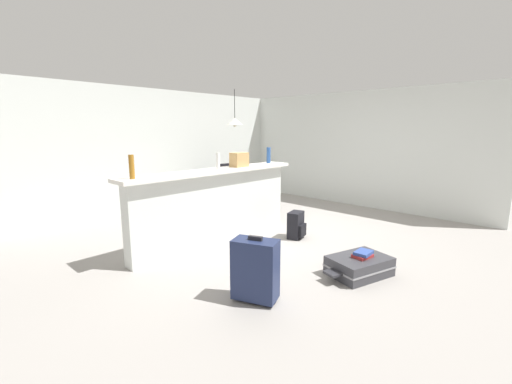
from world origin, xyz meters
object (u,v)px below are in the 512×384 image
object	(u,v)px
grocery_bag	(239,160)
bottle_blue	(269,155)
dining_chair_far_side	(223,181)
bottle_amber	(132,167)
dining_chair_near_partition	(254,188)
suitcase_flat_charcoal	(359,266)
pendant_lamp	(235,121)
book_stack	(363,254)
dining_table	(238,178)
backpack_black	(296,226)
suitcase_upright_navy	(255,269)
bottle_white	(218,161)

from	to	relation	value
grocery_bag	bottle_blue	bearing A→B (deg)	3.00
dining_chair_far_side	bottle_blue	bearing A→B (deg)	-108.69
dining_chair_far_side	bottle_amber	bearing A→B (deg)	-147.58
dining_chair_near_partition	suitcase_flat_charcoal	world-z (taller)	dining_chair_near_partition
pendant_lamp	book_stack	size ratio (longest dim) A/B	3.12
dining_table	backpack_black	bearing A→B (deg)	-111.20
bottle_amber	suitcase_flat_charcoal	world-z (taller)	bottle_amber
bottle_amber	backpack_black	size ratio (longest dim) A/B	0.68
bottle_blue	book_stack	size ratio (longest dim) A/B	1.11
dining_chair_near_partition	suitcase_upright_navy	size ratio (longest dim) A/B	1.39
suitcase_flat_charcoal	dining_table	bearing A→B (deg)	67.85
dining_chair_near_partition	pendant_lamp	size ratio (longest dim) A/B	1.21
pendant_lamp	suitcase_upright_navy	size ratio (longest dim) A/B	1.15
dining_chair_far_side	suitcase_flat_charcoal	xyz separation A→B (m)	(-1.48, -4.09, -0.41)
bottle_white	pendant_lamp	size ratio (longest dim) A/B	0.32
dining_chair_far_side	pendant_lamp	size ratio (longest dim) A/B	1.21
dining_chair_near_partition	backpack_black	distance (m)	1.82
backpack_black	bottle_blue	bearing A→B (deg)	73.72
dining_chair_near_partition	bottle_amber	bearing A→B (deg)	-163.45
backpack_black	suitcase_upright_navy	xyz separation A→B (m)	(-1.86, -0.88, 0.13)
pendant_lamp	book_stack	distance (m)	4.20
backpack_black	book_stack	xyz separation A→B (m)	(-0.57, -1.39, 0.05)
suitcase_flat_charcoal	suitcase_upright_navy	size ratio (longest dim) A/B	1.33
bottle_amber	dining_table	distance (m)	3.50
bottle_amber	book_stack	world-z (taller)	bottle_amber
bottle_amber	dining_table	world-z (taller)	bottle_amber
grocery_bag	dining_chair_far_side	xyz separation A→B (m)	(1.39, 1.99, -0.70)
bottle_white	bottle_blue	xyz separation A→B (m)	(1.19, 0.07, 0.01)
bottle_white	dining_chair_far_side	bearing A→B (deg)	47.50
pendant_lamp	dining_chair_far_side	bearing A→B (deg)	81.09
bottle_amber	bottle_blue	size ratio (longest dim) A/B	1.05
dining_table	dining_chair_near_partition	world-z (taller)	dining_chair_near_partition
grocery_bag	book_stack	bearing A→B (deg)	-91.79
dining_table	backpack_black	xyz separation A→B (m)	(-0.85, -2.19, -0.44)
book_stack	backpack_black	bearing A→B (deg)	67.56
bottle_blue	grocery_bag	world-z (taller)	bottle_blue
dining_chair_near_partition	book_stack	size ratio (longest dim) A/B	3.78
book_stack	grocery_bag	bearing A→B (deg)	88.21
grocery_bag	bottle_white	bearing A→B (deg)	-176.17
dining_chair_far_side	suitcase_upright_navy	world-z (taller)	dining_chair_far_side
bottle_white	suitcase_flat_charcoal	world-z (taller)	bottle_white
bottle_amber	suitcase_flat_charcoal	distance (m)	2.91
bottle_blue	suitcase_upright_navy	xyz separation A→B (m)	(-2.09, -1.67, -0.92)
pendant_lamp	suitcase_upright_navy	bearing A→B (deg)	-130.57
dining_chair_far_side	bottle_white	bearing A→B (deg)	-132.50
suitcase_flat_charcoal	dining_chair_far_side	bearing A→B (deg)	70.08
suitcase_upright_navy	dining_chair_far_side	bearing A→B (deg)	52.73
bottle_white	bottle_blue	distance (m)	1.19
bottle_amber	suitcase_flat_charcoal	bearing A→B (deg)	-51.17
grocery_bag	suitcase_flat_charcoal	bearing A→B (deg)	-92.40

